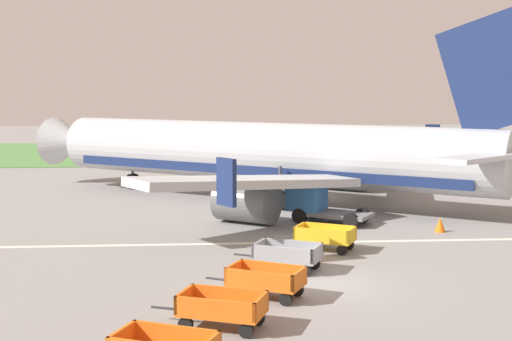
# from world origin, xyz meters

# --- Properties ---
(ground_plane) EXTENTS (220.00, 220.00, 0.00)m
(ground_plane) POSITION_xyz_m (0.00, 0.00, 0.00)
(ground_plane) COLOR gray
(grass_strip) EXTENTS (220.00, 28.00, 0.06)m
(grass_strip) POSITION_xyz_m (0.00, 52.52, 0.03)
(grass_strip) COLOR #518442
(grass_strip) RESTS_ON ground
(apron_stripe) EXTENTS (120.00, 0.36, 0.01)m
(apron_stripe) POSITION_xyz_m (0.00, 6.75, 0.01)
(apron_stripe) COLOR silver
(apron_stripe) RESTS_ON ground
(airplane) EXTENTS (33.14, 28.19, 11.34)m
(airplane) POSITION_xyz_m (0.23, 18.16, 3.05)
(airplane) COLOR #B2B7BC
(airplane) RESTS_ON ground
(baggage_cart_second_in_row) EXTENTS (3.58, 2.20, 1.07)m
(baggage_cart_second_in_row) POSITION_xyz_m (-3.63, -4.41, 0.60)
(baggage_cart_second_in_row) COLOR orange
(baggage_cart_second_in_row) RESTS_ON ground
(baggage_cart_third_in_row) EXTENTS (3.49, 2.39, 1.07)m
(baggage_cart_third_in_row) POSITION_xyz_m (-2.08, -1.49, 0.60)
(baggage_cart_third_in_row) COLOR orange
(baggage_cart_third_in_row) RESTS_ON ground
(baggage_cart_fourth_in_row) EXTENTS (3.52, 2.35, 1.07)m
(baggage_cart_fourth_in_row) POSITION_xyz_m (-0.92, 1.97, 0.60)
(baggage_cart_fourth_in_row) COLOR gray
(baggage_cart_fourth_in_row) RESTS_ON ground
(baggage_cart_far_end) EXTENTS (3.50, 2.39, 1.07)m
(baggage_cart_far_end) POSITION_xyz_m (1.11, 5.18, 0.60)
(baggage_cart_far_end) COLOR gold
(baggage_cart_far_end) RESTS_ON ground
(service_truck_beside_carts) EXTENTS (4.71, 3.97, 2.10)m
(service_truck_beside_carts) POSITION_xyz_m (1.71, 11.82, 1.10)
(service_truck_beside_carts) COLOR slate
(service_truck_beside_carts) RESTS_ON ground
(traffic_cone_near_plane) EXTENTS (0.55, 0.55, 0.73)m
(traffic_cone_near_plane) POSITION_xyz_m (7.52, 8.66, 0.36)
(traffic_cone_near_plane) COLOR orange
(traffic_cone_near_plane) RESTS_ON ground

